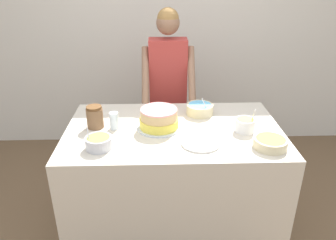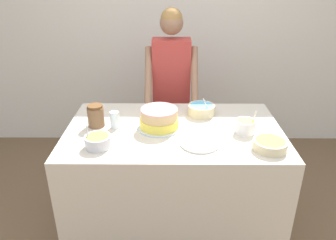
{
  "view_description": "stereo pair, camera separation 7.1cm",
  "coord_description": "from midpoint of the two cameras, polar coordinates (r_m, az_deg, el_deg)",
  "views": [
    {
      "loc": [
        -0.1,
        -1.52,
        1.88
      ],
      "look_at": [
        -0.04,
        0.4,
        0.97
      ],
      "focal_mm": 35.0,
      "sensor_mm": 36.0,
      "label": 1
    },
    {
      "loc": [
        -0.03,
        -1.52,
        1.88
      ],
      "look_at": [
        -0.04,
        0.4,
        0.97
      ],
      "focal_mm": 35.0,
      "sensor_mm": 36.0,
      "label": 2
    }
  ],
  "objects": [
    {
      "name": "stoneware_jar",
      "position": [
        2.25,
        -11.58,
        0.7
      ],
      "size": [
        0.11,
        0.11,
        0.15
      ],
      "color": "brown",
      "rests_on": "counter"
    },
    {
      "name": "ceramic_plate",
      "position": [
        2.02,
        6.56,
        -4.06
      ],
      "size": [
        0.25,
        0.25,
        0.01
      ],
      "color": "white",
      "rests_on": "counter"
    },
    {
      "name": "frosting_bowl_orange",
      "position": [
        2.05,
        18.3,
        -4.06
      ],
      "size": [
        0.2,
        0.2,
        0.06
      ],
      "color": "beige",
      "rests_on": "counter"
    },
    {
      "name": "cake",
      "position": [
        2.18,
        -0.6,
        0.18
      ],
      "size": [
        0.29,
        0.29,
        0.14
      ],
      "color": "silver",
      "rests_on": "counter"
    },
    {
      "name": "frosting_bowl_blue",
      "position": [
        2.41,
        6.67,
        1.87
      ],
      "size": [
        0.2,
        0.2,
        0.16
      ],
      "color": "beige",
      "rests_on": "counter"
    },
    {
      "name": "frosting_bowl_olive",
      "position": [
        2.0,
        -11.12,
        -3.61
      ],
      "size": [
        0.16,
        0.16,
        0.14
      ],
      "color": "silver",
      "rests_on": "counter"
    },
    {
      "name": "counter",
      "position": [
        2.43,
        1.8,
        -10.83
      ],
      "size": [
        1.44,
        0.88,
        0.89
      ],
      "color": "beige",
      "rests_on": "ground_plane"
    },
    {
      "name": "drinking_glass",
      "position": [
        2.21,
        -8.35,
        0.01
      ],
      "size": [
        0.06,
        0.06,
        0.12
      ],
      "color": "silver",
      "rests_on": "counter"
    },
    {
      "name": "person_baker",
      "position": [
        2.84,
        1.31,
        6.91
      ],
      "size": [
        0.44,
        0.43,
        1.58
      ],
      "color": "#2D2D38",
      "rests_on": "ground_plane"
    },
    {
      "name": "frosting_bowl_yellow",
      "position": [
        2.19,
        14.26,
        -1.01
      ],
      "size": [
        0.13,
        0.13,
        0.17
      ],
      "color": "white",
      "rests_on": "counter"
    },
    {
      "name": "wall_back",
      "position": [
        3.53,
        1.43,
        15.92
      ],
      "size": [
        10.0,
        0.05,
        2.6
      ],
      "color": "silver",
      "rests_on": "ground_plane"
    }
  ]
}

